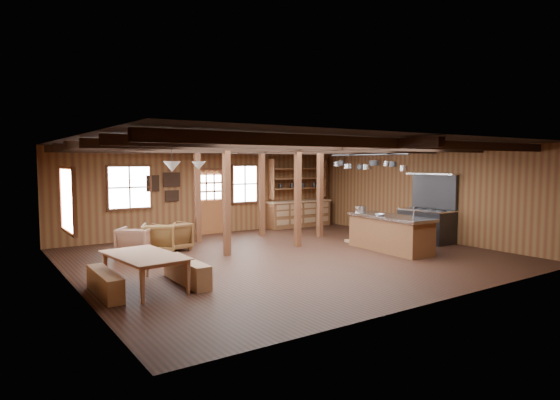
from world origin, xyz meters
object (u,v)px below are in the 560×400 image
(kitchen_island, at_px, (390,233))
(dining_table, at_px, (147,271))
(armchair_b, at_px, (159,238))
(armchair_c, at_px, (135,242))
(commercial_range, at_px, (428,220))
(armchair_a, at_px, (173,236))

(kitchen_island, height_order, dining_table, kitchen_island)
(kitchen_island, distance_m, armchair_b, 6.05)
(kitchen_island, xyz_separation_m, armchair_c, (-5.80, 3.07, -0.12))
(kitchen_island, distance_m, dining_table, 6.55)
(kitchen_island, distance_m, commercial_range, 2.04)
(commercial_range, distance_m, dining_table, 8.57)
(dining_table, relative_size, armchair_c, 2.33)
(dining_table, bearing_deg, commercial_range, -93.42)
(armchair_c, bearing_deg, armchair_b, -135.43)
(kitchen_island, relative_size, armchair_a, 3.12)
(commercial_range, relative_size, dining_table, 1.09)
(dining_table, distance_m, armchair_c, 3.25)
(armchair_b, bearing_deg, armchair_a, -141.29)
(kitchen_island, height_order, commercial_range, commercial_range)
(commercial_range, xyz_separation_m, armchair_c, (-7.79, 2.70, -0.29))
(kitchen_island, distance_m, armchair_c, 6.56)
(dining_table, xyz_separation_m, armchair_c, (0.75, 3.16, 0.04))
(kitchen_island, height_order, armchair_c, kitchen_island)
(armchair_c, bearing_deg, commercial_range, -162.63)
(dining_table, height_order, armchair_b, armchair_b)
(kitchen_island, relative_size, armchair_c, 3.21)
(kitchen_island, bearing_deg, armchair_c, 156.12)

